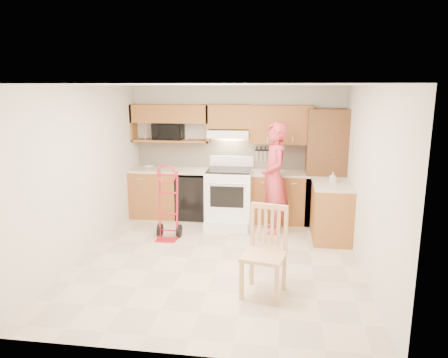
% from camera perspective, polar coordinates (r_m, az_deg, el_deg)
% --- Properties ---
extents(floor, '(4.00, 4.50, 0.02)m').
position_cam_1_polar(floor, '(6.23, -0.65, -11.02)').
color(floor, beige).
rests_on(floor, ground).
extents(ceiling, '(4.00, 4.50, 0.02)m').
position_cam_1_polar(ceiling, '(5.71, -0.72, 12.84)').
color(ceiling, white).
rests_on(ceiling, ground).
extents(wall_back, '(4.00, 0.02, 2.50)m').
position_cam_1_polar(wall_back, '(8.05, 1.75, 3.72)').
color(wall_back, beige).
rests_on(wall_back, ground).
extents(wall_front, '(4.00, 0.02, 2.50)m').
position_cam_1_polar(wall_front, '(3.70, -5.99, -6.86)').
color(wall_front, beige).
rests_on(wall_front, ground).
extents(wall_left, '(0.02, 4.50, 2.50)m').
position_cam_1_polar(wall_left, '(6.45, -18.62, 0.89)').
color(wall_left, beige).
rests_on(wall_left, ground).
extents(wall_right, '(0.02, 4.50, 2.50)m').
position_cam_1_polar(wall_right, '(5.89, 19.03, -0.20)').
color(wall_right, beige).
rests_on(wall_right, ground).
extents(backsplash, '(3.92, 0.03, 0.55)m').
position_cam_1_polar(backsplash, '(8.03, 1.72, 3.34)').
color(backsplash, beige).
rests_on(backsplash, wall_back).
extents(lower_cab_left, '(0.90, 0.60, 0.90)m').
position_cam_1_polar(lower_cab_left, '(8.22, -9.34, -1.94)').
color(lower_cab_left, brown).
rests_on(lower_cab_left, ground).
extents(dishwasher, '(0.60, 0.60, 0.85)m').
position_cam_1_polar(dishwasher, '(8.04, -4.21, -2.32)').
color(dishwasher, black).
rests_on(dishwasher, ground).
extents(lower_cab_right, '(1.14, 0.60, 0.90)m').
position_cam_1_polar(lower_cab_right, '(7.86, 7.49, -2.55)').
color(lower_cab_right, brown).
rests_on(lower_cab_right, ground).
extents(countertop_left, '(1.50, 0.63, 0.04)m').
position_cam_1_polar(countertop_left, '(8.04, -7.41, 1.22)').
color(countertop_left, beige).
rests_on(countertop_left, lower_cab_left).
extents(countertop_right, '(1.14, 0.63, 0.04)m').
position_cam_1_polar(countertop_right, '(7.75, 7.59, 0.80)').
color(countertop_right, beige).
rests_on(countertop_right, lower_cab_right).
extents(cab_return_right, '(0.60, 1.00, 0.90)m').
position_cam_1_polar(cab_return_right, '(7.14, 14.43, -4.39)').
color(cab_return_right, brown).
rests_on(cab_return_right, ground).
extents(countertop_return, '(0.63, 1.00, 0.04)m').
position_cam_1_polar(countertop_return, '(7.02, 14.63, -0.72)').
color(countertop_return, beige).
rests_on(countertop_return, cab_return_right).
extents(pantry_tall, '(0.70, 0.60, 2.10)m').
position_cam_1_polar(pantry_tall, '(7.77, 13.67, 1.56)').
color(pantry_tall, brown).
rests_on(pantry_tall, ground).
extents(upper_cab_left, '(1.50, 0.33, 0.34)m').
position_cam_1_polar(upper_cab_left, '(8.03, -7.37, 8.85)').
color(upper_cab_left, brown).
rests_on(upper_cab_left, wall_back).
extents(upper_shelf_mw, '(1.50, 0.33, 0.04)m').
position_cam_1_polar(upper_shelf_mw, '(8.08, -7.27, 5.23)').
color(upper_shelf_mw, brown).
rests_on(upper_shelf_mw, wall_back).
extents(upper_cab_center, '(0.76, 0.33, 0.44)m').
position_cam_1_polar(upper_cab_center, '(7.81, 0.75, 8.55)').
color(upper_cab_center, brown).
rests_on(upper_cab_center, wall_back).
extents(upper_cab_right, '(1.14, 0.33, 0.70)m').
position_cam_1_polar(upper_cab_right, '(7.76, 7.78, 7.38)').
color(upper_cab_right, brown).
rests_on(upper_cab_right, wall_back).
extents(range_hood, '(0.76, 0.46, 0.14)m').
position_cam_1_polar(range_hood, '(7.78, 0.69, 6.24)').
color(range_hood, white).
rests_on(range_hood, wall_back).
extents(knife_strip, '(0.40, 0.05, 0.29)m').
position_cam_1_polar(knife_strip, '(7.96, 5.65, 3.49)').
color(knife_strip, black).
rests_on(knife_strip, backsplash).
extents(microwave, '(0.58, 0.40, 0.32)m').
position_cam_1_polar(microwave, '(8.07, -7.60, 6.49)').
color(microwave, black).
rests_on(microwave, upper_shelf_mw).
extents(range, '(0.82, 1.08, 1.21)m').
position_cam_1_polar(range, '(7.57, 0.67, -1.83)').
color(range, white).
rests_on(range, ground).
extents(person, '(0.63, 0.79, 1.91)m').
position_cam_1_polar(person, '(7.16, 6.87, 0.13)').
color(person, '#BC333F').
rests_on(person, ground).
extents(hand_truck, '(0.45, 0.42, 1.13)m').
position_cam_1_polar(hand_truck, '(6.91, -7.78, -3.68)').
color(hand_truck, '#B21921').
rests_on(hand_truck, ground).
extents(dining_chair, '(0.59, 0.62, 1.08)m').
position_cam_1_polar(dining_chair, '(5.07, 5.48, -9.95)').
color(dining_chair, tan).
rests_on(dining_chair, ground).
extents(soap_bottle, '(0.10, 0.10, 0.17)m').
position_cam_1_polar(soap_bottle, '(7.04, 14.64, 0.21)').
color(soap_bottle, white).
rests_on(soap_bottle, countertop_return).
extents(bowl, '(0.22, 0.22, 0.05)m').
position_cam_1_polar(bowl, '(8.15, -10.25, 1.59)').
color(bowl, white).
rests_on(bowl, countertop_left).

